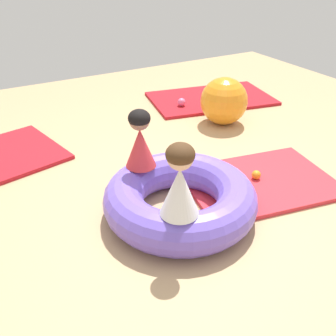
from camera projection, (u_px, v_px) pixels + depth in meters
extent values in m
plane|color=tan|center=(191.00, 207.00, 3.32)|extent=(8.00, 8.00, 0.00)
cube|color=#B21923|center=(211.00, 99.00, 5.56)|extent=(1.85, 1.31, 0.04)
cube|color=red|center=(259.00, 182.00, 3.62)|extent=(1.49, 1.18, 0.04)
torus|color=#7056D1|center=(180.00, 198.00, 3.14)|extent=(1.24, 1.24, 0.33)
cone|color=red|center=(140.00, 148.00, 3.20)|extent=(0.28, 0.28, 0.33)
sphere|color=#936647|center=(139.00, 120.00, 3.07)|extent=(0.17, 0.17, 0.17)
ellipsoid|color=black|center=(139.00, 118.00, 3.06)|extent=(0.18, 0.18, 0.14)
cone|color=white|center=(180.00, 191.00, 2.62)|extent=(0.33, 0.33, 0.36)
sphere|color=#DBAD89|center=(180.00, 157.00, 2.48)|extent=(0.18, 0.18, 0.18)
ellipsoid|color=#472D19|center=(180.00, 154.00, 2.47)|extent=(0.19, 0.19, 0.15)
sphere|color=green|center=(242.00, 188.00, 3.42)|extent=(0.10, 0.10, 0.10)
sphere|color=pink|center=(182.00, 102.00, 5.23)|extent=(0.11, 0.11, 0.11)
sphere|color=yellow|center=(220.00, 85.00, 5.90)|extent=(0.06, 0.06, 0.06)
sphere|color=orange|center=(256.00, 175.00, 3.62)|extent=(0.08, 0.08, 0.08)
sphere|color=orange|center=(224.00, 101.00, 4.72)|extent=(0.57, 0.57, 0.57)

